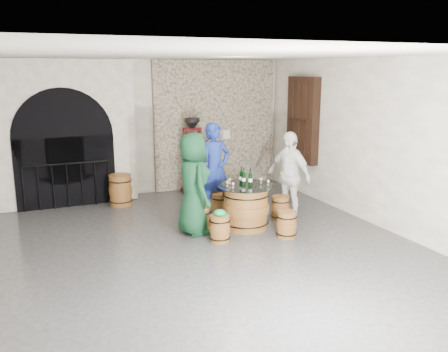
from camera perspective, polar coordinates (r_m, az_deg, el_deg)
name	(u,v)px	position (r m, az deg, el deg)	size (l,w,h in m)	color
ground	(205,248)	(8.18, -2.29, -8.62)	(8.00, 8.00, 0.00)	#313133
wall_back	(145,128)	(11.53, -9.49, 5.75)	(8.00, 8.00, 0.00)	white
wall_front	(366,232)	(4.35, 16.73, -6.45)	(8.00, 8.00, 0.00)	white
wall_right	(375,143)	(9.54, 17.72, 3.84)	(8.00, 8.00, 0.00)	white
ceiling	(203,55)	(7.62, -2.51, 14.39)	(8.00, 8.00, 0.00)	beige
stone_facing_panel	(216,125)	(12.02, -1.02, 6.21)	(3.20, 0.12, 3.18)	#B2A58E
arched_opening	(63,134)	(10.98, -18.85, 4.79)	(3.10, 0.60, 3.19)	white
shuttered_window	(302,120)	(11.36, 9.41, 6.66)	(0.23, 1.10, 2.00)	black
barrel_table	(246,207)	(9.05, 2.61, -3.72)	(1.09, 1.09, 0.83)	brown
barrel_stool_left	(201,220)	(8.85, -2.83, -5.31)	(0.38, 0.38, 0.48)	brown
barrel_stool_far	(220,205)	(9.80, -0.49, -3.47)	(0.38, 0.38, 0.48)	brown
barrel_stool_right	(280,208)	(9.65, 6.81, -3.83)	(0.38, 0.38, 0.48)	brown
barrel_stool_near_right	(287,224)	(8.67, 7.55, -5.78)	(0.38, 0.38, 0.48)	brown
barrel_stool_near_left	(220,228)	(8.39, -0.51, -6.33)	(0.38, 0.38, 0.48)	brown
green_cap	(220,213)	(8.30, -0.49, -4.44)	(0.25, 0.21, 0.11)	#0C8E4F
person_green	(193,184)	(8.62, -3.71, -0.96)	(0.92, 0.60, 1.88)	#0F3820
person_blue	(215,169)	(9.77, -1.08, 0.84)	(0.70, 0.46, 1.92)	navy
person_white	(289,175)	(9.61, 7.80, 0.08)	(1.04, 0.43, 1.78)	white
wine_bottle_left	(244,178)	(8.98, 2.38, -0.22)	(0.08, 0.08, 0.32)	black
wine_bottle_center	(250,179)	(8.92, 3.19, -0.31)	(0.08, 0.08, 0.32)	black
wine_bottle_right	(241,176)	(9.09, 2.11, -0.05)	(0.08, 0.08, 0.32)	black
tasting_glass_a	(233,185)	(8.75, 1.09, -1.11)	(0.05, 0.05, 0.10)	#B55923
tasting_glass_b	(261,180)	(9.14, 4.49, -0.53)	(0.05, 0.05, 0.10)	#B55923
tasting_glass_c	(230,181)	(9.08, 0.68, -0.59)	(0.05, 0.05, 0.10)	#B55923
tasting_glass_d	(250,180)	(9.15, 3.11, -0.51)	(0.05, 0.05, 0.10)	#B55923
tasting_glass_e	(268,183)	(8.97, 5.35, -0.81)	(0.05, 0.05, 0.10)	#B55923
tasting_glass_f	(227,184)	(8.86, 0.41, -0.93)	(0.05, 0.05, 0.10)	#B55923
side_barrel	(121,190)	(10.79, -12.34, -1.66)	(0.52, 0.52, 0.69)	brown
corking_press	(193,150)	(11.49, -3.79, 3.17)	(0.76, 0.43, 1.83)	#4C0C0F
control_box	(226,134)	(12.07, 0.23, 5.04)	(0.18, 0.10, 0.22)	silver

